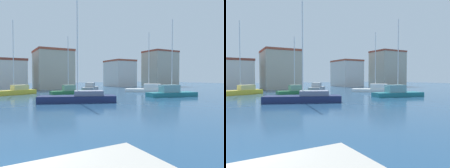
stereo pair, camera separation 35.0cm
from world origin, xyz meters
The scene contains 10 objects.
water centered at (15.00, 20.00, 0.00)m, with size 160.00×160.00×0.00m, color navy.
sailboat_navy_far_right centered at (8.45, 16.12, 0.54)m, with size 8.71×5.30×11.27m.
sailboat_teal_distant_north centered at (22.47, 15.88, 0.62)m, with size 7.74×3.72×11.17m.
sailboat_white_behind_lamppost centered at (26.04, 24.70, 0.57)m, with size 8.41×7.92×11.39m.
sailboat_green_distant_east centered at (11.05, 28.03, 0.57)m, with size 5.90×1.89×9.64m.
motorboat_grey_outer_mooring centered at (16.91, 32.05, 0.61)m, with size 5.49×6.43×1.76m.
sailboat_yellow_far_left centered at (3.08, 30.62, 0.62)m, with size 7.13×4.56×11.81m.
yacht_club centered at (12.61, 44.79, 4.70)m, with size 8.21×9.83×9.39m.
warehouse_block centered at (34.37, 48.81, 4.08)m, with size 6.85×9.39×8.14m.
harbor_office centered at (46.57, 43.61, 5.63)m, with size 9.45×7.73×11.23m.
Camera 2 is at (0.46, -5.54, 2.79)m, focal length 32.64 mm.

